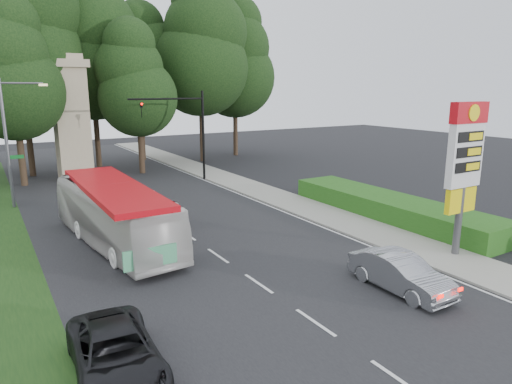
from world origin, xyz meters
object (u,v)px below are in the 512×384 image
traffic_signal_mast (188,123)px  sedan_silver (400,273)px  streetlight_signs (10,137)px  gas_station_pylon (465,158)px  suv_charcoal (116,354)px  monument (71,117)px  transit_bus (115,215)px

traffic_signal_mast → sedan_silver: size_ratio=1.71×
streetlight_signs → gas_station_pylon: bearing=-51.0°
suv_charcoal → monument: bearing=85.8°
gas_station_pylon → streetlight_signs: (-16.19, 20.01, -0.01)m
traffic_signal_mast → monument: size_ratio=0.72×
traffic_signal_mast → suv_charcoal: (-11.88, -22.97, -4.03)m
suv_charcoal → streetlight_signs: bearing=96.2°
sedan_silver → gas_station_pylon: bearing=13.6°
gas_station_pylon → transit_bus: (-12.70, 9.45, -2.97)m
streetlight_signs → monument: bearing=58.0°
gas_station_pylon → monument: 30.17m
streetlight_signs → transit_bus: (3.49, -10.56, -2.96)m
monument → transit_bus: bearing=-94.6°
gas_station_pylon → traffic_signal_mast: bearing=99.1°
traffic_signal_mast → streetlight_signs: bearing=-171.1°
suv_charcoal → sedan_silver: bearing=2.8°
transit_bus → sedan_silver: transit_bus is taller
transit_bus → streetlight_signs: bearing=102.1°
sedan_silver → suv_charcoal: bearing=178.9°
streetlight_signs → suv_charcoal: size_ratio=1.74×
gas_station_pylon → suv_charcoal: (-15.40, -0.97, -3.81)m
streetlight_signs → suv_charcoal: (0.79, -20.98, -3.80)m
gas_station_pylon → suv_charcoal: gas_station_pylon is taller
gas_station_pylon → monument: (-11.20, 28.01, 0.66)m
traffic_signal_mast → suv_charcoal: 26.17m
traffic_signal_mast → monument: (-7.68, 6.00, 0.43)m
sedan_silver → suv_charcoal: (-10.43, 0.23, -0.05)m
monument → traffic_signal_mast: bearing=-38.0°
gas_station_pylon → monument: size_ratio=0.68×
sedan_silver → streetlight_signs: bearing=118.0°
gas_station_pylon → traffic_signal_mast: size_ratio=0.95×
monument → suv_charcoal: size_ratio=2.19×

